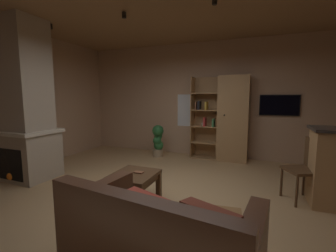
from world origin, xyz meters
TOP-DOWN VIEW (x-y plane):
  - floor at (0.00, 0.00)m, footprint 6.36×5.59m
  - wall_back at (0.00, 2.82)m, footprint 6.48×0.06m
  - wall_left at (-3.21, 0.00)m, footprint 0.06×5.59m
  - window_pane_back at (-0.34, 2.79)m, footprint 0.64×0.01m
  - stone_fireplace at (-2.63, -0.04)m, footprint 1.00×0.83m
  - bookshelf_cabinet at (0.70, 2.55)m, footprint 1.33×0.41m
  - leather_couch at (0.63, -1.36)m, footprint 1.66×1.06m
  - coffee_table at (-0.28, -0.21)m, footprint 0.59×0.65m
  - table_book_0 at (-0.23, -0.17)m, footprint 0.13×0.08m
  - dining_chair at (2.02, 0.75)m, footprint 0.56×0.56m
  - potted_floor_plant at (-1.00, 2.25)m, footprint 0.29×0.30m
  - wall_mounted_tv at (1.77, 2.76)m, footprint 0.83×0.06m
  - track_light_spot_0 at (-2.29, 0.33)m, footprint 0.07×0.07m
  - track_light_spot_1 at (-0.72, 0.33)m, footprint 0.07×0.07m
  - track_light_spot_2 at (0.71, 0.32)m, footprint 0.07×0.07m

SIDE VIEW (x-z plane):
  - floor at x=0.00m, z-range -0.02..0.00m
  - leather_couch at x=0.63m, z-range -0.12..0.72m
  - coffee_table at x=-0.28m, z-range 0.13..0.56m
  - potted_floor_plant at x=-1.00m, z-range 0.02..0.84m
  - table_book_0 at x=-0.23m, z-range 0.43..0.45m
  - dining_chair at x=2.02m, z-range 0.07..0.99m
  - bookshelf_cabinet at x=0.70m, z-range -0.01..1.99m
  - window_pane_back at x=-0.34m, z-range 0.75..1.58m
  - stone_fireplace at x=-2.63m, z-range -0.14..2.73m
  - wall_mounted_tv at x=1.77m, z-range 1.09..1.56m
  - wall_back at x=0.00m, z-range 0.00..2.87m
  - wall_left at x=-3.21m, z-range 0.00..2.87m
  - track_light_spot_0 at x=-2.29m, z-range 2.75..2.84m
  - track_light_spot_1 at x=-0.72m, z-range 2.75..2.84m
  - track_light_spot_2 at x=0.71m, z-range 2.75..2.84m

